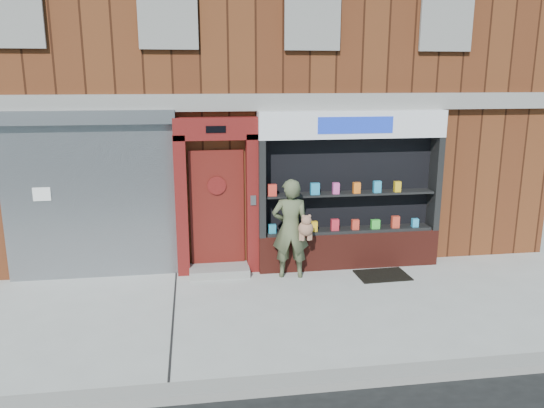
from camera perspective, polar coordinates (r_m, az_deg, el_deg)
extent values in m
plane|color=#9E9E99|center=(8.53, 0.08, -11.41)|extent=(80.00, 80.00, 0.00)
cube|color=gray|center=(6.64, 3.01, -18.70)|extent=(60.00, 0.30, 0.12)
cube|color=#512512|center=(13.70, -3.81, 15.21)|extent=(12.00, 8.00, 8.00)
cube|color=gray|center=(9.65, -1.66, 10.88)|extent=(12.00, 0.16, 0.30)
cube|color=black|center=(10.10, -26.35, 19.05)|extent=(0.90, 0.06, 1.40)
cube|color=gray|center=(10.06, -26.43, 19.07)|extent=(1.00, 0.06, 1.50)
cube|color=black|center=(9.70, -11.20, 20.42)|extent=(0.90, 0.06, 1.40)
cube|color=gray|center=(9.66, -11.21, 20.45)|extent=(1.00, 0.06, 1.50)
cube|color=black|center=(9.93, 4.36, 20.46)|extent=(0.90, 0.06, 1.40)
cube|color=gray|center=(9.89, 4.42, 20.49)|extent=(1.00, 0.06, 1.50)
cube|color=black|center=(10.75, 18.27, 19.33)|extent=(0.90, 0.06, 1.40)
cube|color=gray|center=(10.72, 18.37, 19.34)|extent=(1.00, 0.06, 1.50)
cube|color=gray|center=(10.01, -18.91, 0.11)|extent=(3.00, 0.10, 2.80)
cube|color=slate|center=(9.73, -19.66, 8.77)|extent=(3.10, 0.30, 0.24)
cube|color=white|center=(10.08, -23.53, 0.97)|extent=(0.30, 0.01, 0.24)
cube|color=#58100F|center=(9.78, -9.70, -0.24)|extent=(0.22, 0.28, 2.60)
cube|color=#58100F|center=(9.84, -2.12, 0.03)|extent=(0.22, 0.28, 2.60)
cube|color=#58100F|center=(9.56, -6.11, 8.08)|extent=(1.50, 0.28, 0.40)
cube|color=black|center=(9.41, -6.06, 7.99)|extent=(0.35, 0.01, 0.12)
cube|color=#54140F|center=(9.92, -5.92, -0.52)|extent=(1.00, 0.06, 2.20)
cylinder|color=black|center=(9.78, -5.97, 1.98)|extent=(0.28, 0.02, 0.28)
cylinder|color=#58100F|center=(9.77, -5.97, 1.97)|extent=(0.34, 0.02, 0.34)
cube|color=gray|center=(10.00, -5.68, -7.16)|extent=(1.10, 0.55, 0.15)
cube|color=slate|center=(9.67, -2.02, 0.40)|extent=(0.10, 0.02, 0.18)
cube|color=#571C14|center=(10.41, 8.18, -4.78)|extent=(3.50, 0.40, 0.70)
cube|color=black|center=(9.73, -1.16, 1.70)|extent=(0.12, 0.40, 1.80)
cube|color=black|center=(10.70, 17.12, 2.18)|extent=(0.12, 0.40, 1.80)
cube|color=black|center=(10.26, 8.12, 2.18)|extent=(3.30, 0.03, 1.80)
cube|color=black|center=(10.29, 8.25, -2.78)|extent=(3.20, 0.36, 0.06)
cube|color=black|center=(10.12, 8.38, 1.14)|extent=(3.20, 0.36, 0.04)
cube|color=white|center=(9.92, 8.64, 8.49)|extent=(3.50, 0.40, 0.50)
cube|color=blue|center=(9.73, 9.00, 8.38)|extent=(1.40, 0.01, 0.30)
cube|color=teal|center=(9.87, 0.02, -2.68)|extent=(0.14, 0.09, 0.16)
cube|color=#434FE6|center=(9.93, 2.30, -2.51)|extent=(0.16, 0.09, 0.19)
cube|color=yellow|center=(10.01, 4.56, -2.41)|extent=(0.11, 0.09, 0.19)
cube|color=red|center=(10.10, 6.77, -2.23)|extent=(0.14, 0.09, 0.22)
cube|color=red|center=(10.21, 8.94, -2.19)|extent=(0.13, 0.09, 0.19)
cube|color=green|center=(10.34, 11.05, -2.14)|extent=(0.16, 0.09, 0.17)
cube|color=red|center=(10.47, 13.12, -1.89)|extent=(0.15, 0.09, 0.23)
cube|color=#299DD1|center=(10.63, 15.12, -1.95)|extent=(0.12, 0.09, 0.16)
cube|color=red|center=(9.69, 0.02, 1.50)|extent=(0.16, 0.09, 0.21)
cube|color=#26B2C0|center=(9.76, 2.34, 1.49)|extent=(0.14, 0.09, 0.18)
cube|color=#258BBB|center=(9.83, 4.63, 1.64)|extent=(0.17, 0.09, 0.21)
cube|color=#DB499C|center=(9.93, 6.88, 1.69)|extent=(0.12, 0.09, 0.21)
cube|color=orange|center=(10.05, 9.09, 1.73)|extent=(0.13, 0.09, 0.20)
cube|color=#2796C6|center=(10.17, 11.24, 1.83)|extent=(0.14, 0.09, 0.22)
cube|color=yellow|center=(10.31, 13.33, 1.83)|extent=(0.12, 0.09, 0.20)
imported|color=#4E5638|center=(9.61, 1.99, -2.66)|extent=(0.72, 0.53, 1.83)
sphere|color=#8D5F46|center=(9.47, 3.65, -2.64)|extent=(0.27, 0.27, 0.27)
sphere|color=#8D5F46|center=(9.39, 3.72, -1.76)|extent=(0.18, 0.18, 0.18)
sphere|color=#8D5F46|center=(9.36, 3.41, -1.35)|extent=(0.06, 0.06, 0.06)
sphere|color=#8D5F46|center=(9.38, 4.05, -1.32)|extent=(0.06, 0.06, 0.06)
cylinder|color=#8D5F46|center=(9.50, 3.11, -3.45)|extent=(0.06, 0.06, 0.16)
cylinder|color=#8D5F46|center=(9.53, 4.17, -3.39)|extent=(0.06, 0.06, 0.16)
cylinder|color=#8D5F46|center=(9.49, 3.34, -3.47)|extent=(0.06, 0.06, 0.16)
cylinder|color=#8D5F46|center=(9.51, 3.98, -3.44)|extent=(0.06, 0.06, 0.16)
cube|color=black|center=(10.12, 11.79, -7.50)|extent=(0.96, 0.69, 0.02)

